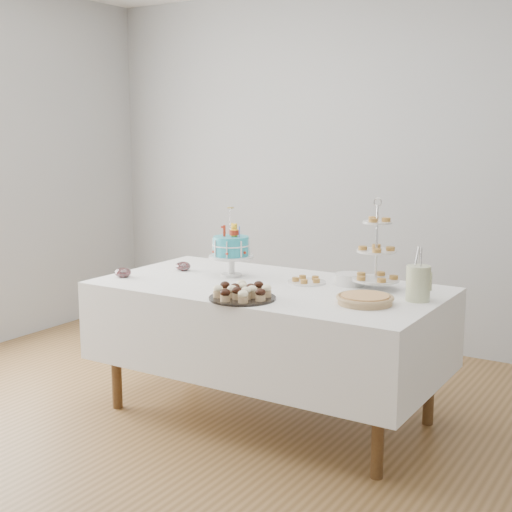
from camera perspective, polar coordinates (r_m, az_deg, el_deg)
The scene contains 12 objects.
floor at distance 3.98m, azimuth -1.31°, elevation -14.04°, with size 5.00×5.00×0.00m, color brown.
walls at distance 3.64m, azimuth -1.39°, elevation 5.75°, with size 5.04×4.04×2.70m.
table at distance 4.03m, azimuth 1.01°, elevation -5.49°, with size 1.92×1.02×0.77m.
birthday_cake at distance 4.20m, azimuth -2.00°, elevation -0.15°, with size 0.26×0.26×0.41m.
cupcake_tray at distance 3.64m, azimuth -1.10°, elevation -2.88°, with size 0.34×0.34×0.08m.
pie at distance 3.58m, azimuth 8.71°, elevation -3.41°, with size 0.29×0.29×0.05m.
tiered_stand at distance 3.88m, azimuth 9.61°, elevation 0.34°, with size 0.26×0.26×0.50m.
plate_stack at distance 4.01m, azimuth 7.49°, elevation -1.85°, with size 0.17×0.17×0.06m.
pastry_plate at distance 4.04m, azimuth 4.08°, elevation -1.98°, with size 0.22×0.22×0.03m.
jam_bowl_a at distance 4.26m, azimuth -10.60°, elevation -1.32°, with size 0.10×0.10×0.06m.
jam_bowl_b at distance 4.41m, azimuth -5.85°, elevation -0.83°, with size 0.09×0.09×0.06m.
utensil_pitcher at distance 3.69m, azimuth 12.86°, elevation -2.03°, with size 0.13×0.12×0.27m.
Camera 1 is at (1.99, -3.04, 1.62)m, focal length 50.00 mm.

